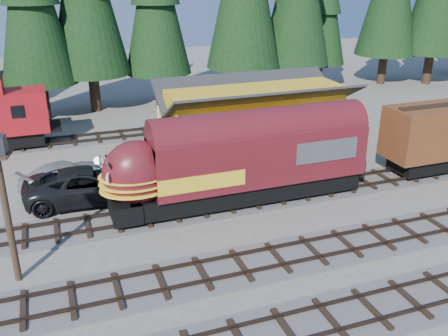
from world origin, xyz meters
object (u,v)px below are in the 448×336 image
object	(u,v)px
depot	(255,115)
utility_pole	(0,175)
pickup_truck_b	(65,175)
pickup_truck_a	(89,185)
locomotive	(233,165)

from	to	relation	value
depot	utility_pole	distance (m)	18.32
depot	pickup_truck_b	distance (m)	12.86
pickup_truck_a	pickup_truck_b	xyz separation A→B (m)	(-1.13, 2.42, -0.18)
depot	pickup_truck_a	distance (m)	12.15
pickup_truck_a	pickup_truck_b	distance (m)	2.68
locomotive	utility_pole	size ratio (longest dim) A/B	1.74
utility_pole	pickup_truck_a	xyz separation A→B (m)	(3.66, 6.75, -3.86)
depot	locomotive	xyz separation A→B (m)	(-4.13, -6.50, -0.59)
locomotive	utility_pole	world-z (taller)	utility_pole
utility_pole	pickup_truck_a	bearing A→B (deg)	74.60
locomotive	pickup_truck_a	bearing A→B (deg)	156.83
utility_pole	pickup_truck_b	xyz separation A→B (m)	(2.53, 9.18, -4.04)
pickup_truck_a	pickup_truck_b	bearing A→B (deg)	28.66
locomotive	pickup_truck_b	xyz separation A→B (m)	(-8.52, 5.59, -1.58)
locomotive	utility_pole	bearing A→B (deg)	-161.97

